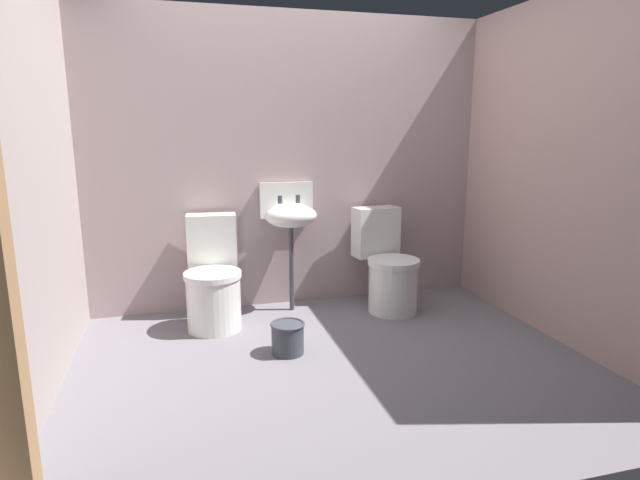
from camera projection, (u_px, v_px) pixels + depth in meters
The scene contains 8 objects.
ground_plane at pixel (332, 366), 3.26m from camera, with size 3.51×2.70×0.08m, color slate.
wall_back at pixel (290, 163), 4.14m from camera, with size 3.51×0.10×2.27m, color #A78F90.
wall_left at pixel (28, 182), 2.69m from camera, with size 0.10×2.50×2.27m, color #A49591.
wall_right at pixel (558, 169), 3.52m from camera, with size 0.10×2.50×2.27m, color #AE8D8A.
toilet_left at pixel (213, 282), 3.77m from camera, with size 0.43×0.62×0.78m.
toilet_right at pixel (388, 269), 4.11m from camera, with size 0.45×0.63×0.78m.
sink at pixel (290, 215), 4.01m from camera, with size 0.42×0.35×0.99m.
bucket at pixel (288, 337), 3.32m from camera, with size 0.22×0.22×0.20m.
Camera 1 is at (-0.87, -2.89, 1.41)m, focal length 29.46 mm.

